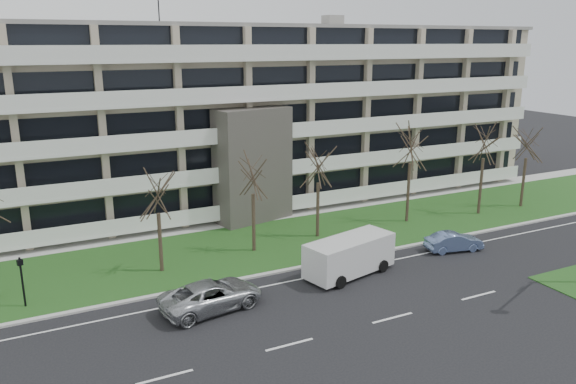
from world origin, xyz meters
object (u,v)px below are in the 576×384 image
silver_pickup (212,295)px  white_van (350,253)px  pedestrian_signal (22,276)px  blue_sedan (454,242)px

silver_pickup → white_van: (9.20, 0.70, 0.61)m
silver_pickup → pedestrian_signal: bearing=53.5°
silver_pickup → blue_sedan: size_ratio=1.43×
white_van → pedestrian_signal: (-18.21, 4.00, 0.45)m
silver_pickup → pedestrian_signal: pedestrian_signal is taller
white_van → pedestrian_signal: bearing=154.0°
blue_sedan → pedestrian_signal: (-26.74, 3.80, 1.19)m
silver_pickup → blue_sedan: (17.74, 0.91, -0.13)m
blue_sedan → silver_pickup: bearing=104.9°
pedestrian_signal → silver_pickup: bearing=-49.7°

